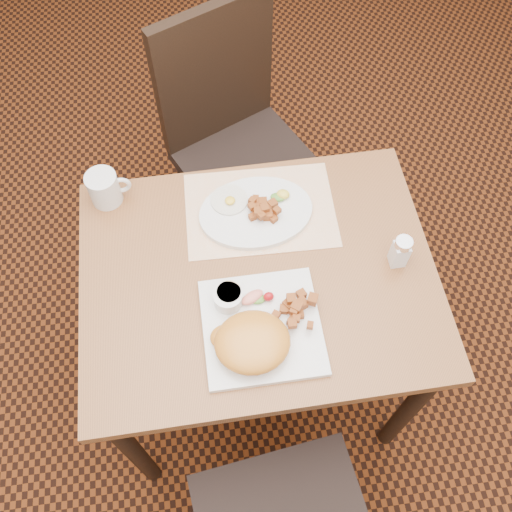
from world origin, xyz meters
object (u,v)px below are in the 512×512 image
object	(u,v)px
chair_far	(235,134)
table	(258,293)
plate_square	(262,327)
plate_oval	(256,212)
coffee_mug	(105,188)
salt_shaker	(400,251)

from	to	relation	value
chair_far	table	bearing A→B (deg)	63.39
chair_far	plate_square	size ratio (longest dim) A/B	3.46
chair_far	plate_oval	size ratio (longest dim) A/B	3.19
table	coffee_mug	size ratio (longest dim) A/B	7.80
plate_oval	table	bearing A→B (deg)	-96.30
chair_far	coffee_mug	size ratio (longest dim) A/B	8.41
table	chair_far	size ratio (longest dim) A/B	0.93
table	coffee_mug	distance (m)	0.50
table	coffee_mug	xyz separation A→B (m)	(-0.37, 0.29, 0.16)
plate_square	chair_far	bearing A→B (deg)	87.56
salt_shaker	plate_oval	bearing A→B (deg)	149.51
coffee_mug	salt_shaker	bearing A→B (deg)	-23.07
table	chair_far	distance (m)	0.67
chair_far	plate_oval	distance (m)	0.53
plate_oval	plate_square	bearing A→B (deg)	-95.97
table	plate_square	xyz separation A→B (m)	(-0.01, -0.15, 0.12)
table	plate_oval	bearing A→B (deg)	83.70
chair_far	coffee_mug	xyz separation A→B (m)	(-0.39, -0.37, 0.26)
chair_far	plate_square	xyz separation A→B (m)	(-0.03, -0.81, 0.22)
table	plate_oval	world-z (taller)	plate_oval
plate_square	coffee_mug	xyz separation A→B (m)	(-0.36, 0.44, 0.04)
table	chair_far	xyz separation A→B (m)	(0.02, 0.66, -0.10)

